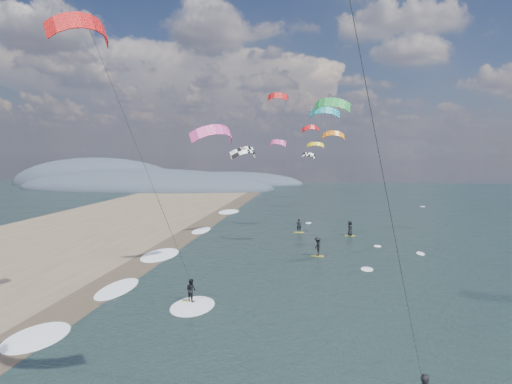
# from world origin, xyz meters

# --- Properties ---
(wet_sand_strip) EXTENTS (3.00, 240.00, 0.00)m
(wet_sand_strip) POSITION_xyz_m (-12.00, 10.00, 0.00)
(wet_sand_strip) COLOR #382D23
(wet_sand_strip) RESTS_ON ground
(coastal_hills) EXTENTS (80.00, 41.00, 15.00)m
(coastal_hills) POSITION_xyz_m (-44.84, 107.86, 0.00)
(coastal_hills) COLOR #3D4756
(coastal_hills) RESTS_ON ground
(kitesurfer_near_b) EXTENTS (6.64, 8.98, 16.60)m
(kitesurfer_near_b) POSITION_xyz_m (-7.40, 8.64, 10.36)
(kitesurfer_near_b) COLOR gold
(kitesurfer_near_b) RESTS_ON ground
(far_kitesurfers) EXTENTS (6.82, 13.60, 1.73)m
(far_kitesurfers) POSITION_xyz_m (3.33, 32.85, 0.85)
(far_kitesurfers) COLOR gold
(far_kitesurfers) RESTS_ON ground
(bg_kite_field) EXTENTS (12.89, 70.09, 9.67)m
(bg_kite_field) POSITION_xyz_m (-0.28, 52.42, 12.07)
(bg_kite_field) COLOR red
(bg_kite_field) RESTS_ON ground
(shoreline_surf) EXTENTS (2.40, 79.40, 0.11)m
(shoreline_surf) POSITION_xyz_m (-10.80, 14.75, 0.00)
(shoreline_surf) COLOR white
(shoreline_surf) RESTS_ON ground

